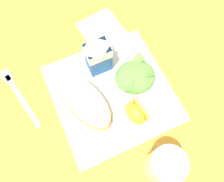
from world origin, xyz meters
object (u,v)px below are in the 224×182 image
white_plate (112,94)px  paper_napkin (101,29)px  green_salad_pile (135,76)px  drinking_clear_cup (164,165)px  metal_fork (17,92)px  orange_wedge_front (136,113)px  cheesy_pizza_bread (84,100)px  milk_carton (97,55)px

white_plate → paper_napkin: 0.20m
green_salad_pile → drinking_clear_cup: size_ratio=0.93×
metal_fork → white_plate: bearing=-26.0°
green_salad_pile → orange_wedge_front: (-0.04, -0.08, -0.00)m
cheesy_pizza_bread → green_salad_pile: bearing=1.3°
metal_fork → drinking_clear_cup: drinking_clear_cup is taller
green_salad_pile → paper_napkin: size_ratio=0.91×
milk_carton → metal_fork: (-0.21, 0.03, -0.07)m
white_plate → green_salad_pile: size_ratio=2.80×
orange_wedge_front → cheesy_pizza_bread: bearing=140.0°
green_salad_pile → white_plate: bearing=-173.6°
cheesy_pizza_bread → orange_wedge_front: bearing=-40.0°
cheesy_pizza_bread → orange_wedge_front: (0.10, -0.08, 0.00)m
green_salad_pile → paper_napkin: 0.19m
drinking_clear_cup → white_plate: bearing=96.6°
cheesy_pizza_bread → green_salad_pile: (0.14, 0.00, 0.00)m
orange_wedge_front → drinking_clear_cup: drinking_clear_cup is taller
milk_carton → paper_napkin: (0.06, 0.12, -0.07)m
green_salad_pile → milk_carton: bearing=133.3°
cheesy_pizza_bread → metal_fork: size_ratio=0.99×
cheesy_pizza_bread → metal_fork: cheesy_pizza_bread is taller
white_plate → milk_carton: bearing=91.7°
green_salad_pile → orange_wedge_front: green_salad_pile is taller
orange_wedge_front → paper_napkin: bearing=83.3°
green_salad_pile → milk_carton: 0.11m
cheesy_pizza_bread → milk_carton: bearing=48.0°
white_plate → milk_carton: milk_carton is taller
cheesy_pizza_bread → paper_napkin: cheesy_pizza_bread is taller
white_plate → cheesy_pizza_bread: (-0.07, 0.00, 0.03)m
green_salad_pile → metal_fork: green_salad_pile is taller
milk_carton → drinking_clear_cup: milk_carton is taller
cheesy_pizza_bread → drinking_clear_cup: 0.23m
milk_carton → metal_fork: bearing=173.1°
white_plate → drinking_clear_cup: (0.02, -0.20, 0.05)m
green_salad_pile → milk_carton: milk_carton is taller
orange_wedge_front → metal_fork: size_ratio=0.35×
white_plate → green_salad_pile: green_salad_pile is taller
milk_carton → metal_fork: size_ratio=0.59×
white_plate → drinking_clear_cup: 0.21m
paper_napkin → metal_fork: 0.29m
cheesy_pizza_bread → milk_carton: milk_carton is taller
metal_fork → paper_napkin: bearing=18.5°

